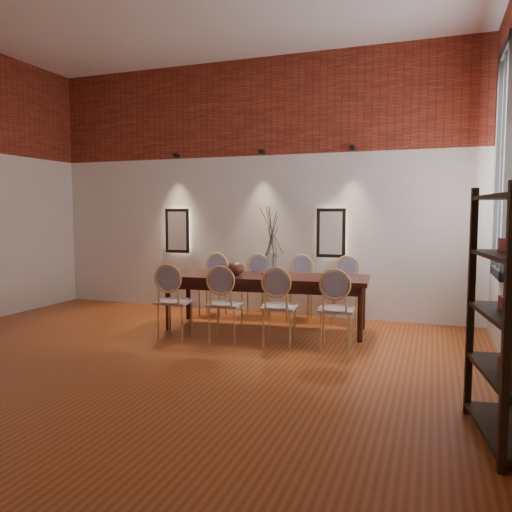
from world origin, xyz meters
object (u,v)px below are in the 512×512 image
(chair_near_d, at_px, (336,309))
(chair_far_a, at_px, (213,285))
(vase, at_px, (271,265))
(chair_near_a, at_px, (175,301))
(chair_near_b, at_px, (226,304))
(chair_far_b, at_px, (255,287))
(bowl, at_px, (236,268))
(book, at_px, (272,274))
(chair_near_c, at_px, (279,306))
(shelving_rack, at_px, (511,316))
(chair_far_c, at_px, (299,289))
(chair_far_d, at_px, (346,291))
(dining_table, at_px, (266,303))

(chair_near_d, relative_size, chair_far_a, 1.00)
(vase, bearing_deg, chair_near_a, -141.81)
(chair_near_b, xyz_separation_m, chair_far_b, (-0.13, 1.44, 0.00))
(chair_near_d, xyz_separation_m, bowl, (-1.50, 0.54, 0.37))
(chair_near_a, height_order, chair_near_d, same)
(bowl, distance_m, book, 0.51)
(chair_far_b, bearing_deg, chair_near_d, 133.56)
(chair_near_b, relative_size, chair_far_a, 1.00)
(chair_near_c, height_order, shelving_rack, shelving_rack)
(chair_far_a, bearing_deg, chair_far_c, -180.00)
(chair_far_b, xyz_separation_m, shelving_rack, (3.07, -3.31, 0.43))
(chair_near_c, bearing_deg, bowl, 138.59)
(chair_far_b, height_order, chair_far_c, same)
(chair_near_c, distance_m, chair_far_c, 1.44)
(chair_far_c, distance_m, shelving_rack, 4.16)
(vase, bearing_deg, chair_near_b, -115.17)
(chair_far_c, bearing_deg, chair_near_c, 90.00)
(chair_near_a, distance_m, chair_far_d, 2.51)
(chair_near_c, bearing_deg, chair_far_b, 115.43)
(chair_far_c, xyz_separation_m, chair_far_d, (0.68, 0.06, 0.00))
(chair_near_b, xyz_separation_m, bowl, (-0.13, 0.66, 0.37))
(chair_near_a, xyz_separation_m, chair_far_d, (1.92, 1.62, 0.00))
(chair_near_a, xyz_separation_m, shelving_rack, (3.63, -1.81, 0.43))
(chair_near_b, xyz_separation_m, chair_far_a, (-0.81, 1.37, 0.00))
(chair_near_d, height_order, bowl, chair_near_d)
(chair_near_c, distance_m, chair_far_d, 1.60)
(bowl, bearing_deg, chair_near_d, -19.79)
(chair_near_c, relative_size, book, 3.62)
(chair_near_a, bearing_deg, chair_far_b, 64.57)
(chair_far_c, xyz_separation_m, vase, (-0.20, -0.74, 0.43))
(dining_table, relative_size, chair_near_d, 2.92)
(chair_far_a, distance_m, bowl, 1.05)
(dining_table, distance_m, book, 0.40)
(chair_near_b, xyz_separation_m, chair_far_c, (0.55, 1.50, 0.00))
(chair_near_a, height_order, chair_far_d, same)
(dining_table, xyz_separation_m, chair_far_b, (-0.41, 0.69, 0.09))
(chair_far_b, xyz_separation_m, chair_far_c, (0.68, 0.06, 0.00))
(chair_far_b, relative_size, book, 3.62)
(chair_near_a, relative_size, chair_far_d, 1.00)
(chair_near_a, relative_size, shelving_rack, 0.52)
(chair_far_a, bearing_deg, chair_near_d, 144.97)
(dining_table, bearing_deg, chair_near_a, -144.97)
(chair_far_d, distance_m, book, 1.19)
(chair_near_d, bearing_deg, book, 140.13)
(chair_far_d, relative_size, bowl, 3.92)
(chair_near_b, xyz_separation_m, book, (0.34, 0.83, 0.30))
(chair_near_b, bearing_deg, vase, 59.74)
(chair_far_d, bearing_deg, chair_near_b, 46.44)
(chair_far_a, relative_size, bowl, 3.92)
(chair_far_b, bearing_deg, chair_near_a, 64.57)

